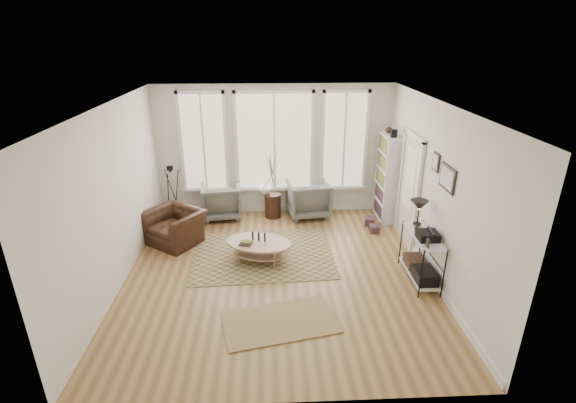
{
  "coord_description": "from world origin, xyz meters",
  "views": [
    {
      "loc": [
        -0.12,
        -6.26,
        3.92
      ],
      "look_at": [
        0.2,
        0.6,
        1.1
      ],
      "focal_mm": 26.0,
      "sensor_mm": 36.0,
      "label": 1
    }
  ],
  "objects_px": {
    "coffee_table": "(259,246)",
    "side_table": "(272,186)",
    "accent_chair": "(175,227)",
    "armchair_left": "(221,200)",
    "low_shelf": "(421,252)",
    "bookcase": "(387,178)",
    "armchair_right": "(308,198)"
  },
  "relations": [
    {
      "from": "armchair_right",
      "to": "accent_chair",
      "type": "distance_m",
      "value": 3.0
    },
    {
      "from": "accent_chair",
      "to": "armchair_left",
      "type": "bearing_deg",
      "value": 91.11
    },
    {
      "from": "bookcase",
      "to": "side_table",
      "type": "height_order",
      "value": "bookcase"
    },
    {
      "from": "armchair_left",
      "to": "side_table",
      "type": "xyz_separation_m",
      "value": [
        1.15,
        -0.05,
        0.34
      ]
    },
    {
      "from": "armchair_right",
      "to": "armchair_left",
      "type": "bearing_deg",
      "value": -8.81
    },
    {
      "from": "armchair_left",
      "to": "low_shelf",
      "type": "bearing_deg",
      "value": 135.75
    },
    {
      "from": "bookcase",
      "to": "armchair_right",
      "type": "xyz_separation_m",
      "value": [
        -1.7,
        0.22,
        -0.54
      ]
    },
    {
      "from": "coffee_table",
      "to": "side_table",
      "type": "relative_size",
      "value": 0.89
    },
    {
      "from": "armchair_left",
      "to": "armchair_right",
      "type": "xyz_separation_m",
      "value": [
        1.95,
        0.0,
        0.02
      ]
    },
    {
      "from": "bookcase",
      "to": "side_table",
      "type": "relative_size",
      "value": 1.35
    },
    {
      "from": "low_shelf",
      "to": "armchair_right",
      "type": "height_order",
      "value": "low_shelf"
    },
    {
      "from": "accent_chair",
      "to": "side_table",
      "type": "bearing_deg",
      "value": 65.34
    },
    {
      "from": "coffee_table",
      "to": "accent_chair",
      "type": "bearing_deg",
      "value": 154.0
    },
    {
      "from": "side_table",
      "to": "accent_chair",
      "type": "xyz_separation_m",
      "value": [
        -1.96,
        -1.13,
        -0.4
      ]
    },
    {
      "from": "low_shelf",
      "to": "coffee_table",
      "type": "distance_m",
      "value": 2.83
    },
    {
      "from": "coffee_table",
      "to": "side_table",
      "type": "height_order",
      "value": "side_table"
    },
    {
      "from": "armchair_left",
      "to": "side_table",
      "type": "bearing_deg",
      "value": 170.6
    },
    {
      "from": "armchair_right",
      "to": "side_table",
      "type": "xyz_separation_m",
      "value": [
        -0.79,
        -0.05,
        0.32
      ]
    },
    {
      "from": "low_shelf",
      "to": "side_table",
      "type": "height_order",
      "value": "side_table"
    },
    {
      "from": "low_shelf",
      "to": "accent_chair",
      "type": "relative_size",
      "value": 1.27
    },
    {
      "from": "bookcase",
      "to": "side_table",
      "type": "distance_m",
      "value": 2.51
    },
    {
      "from": "low_shelf",
      "to": "armchair_right",
      "type": "xyz_separation_m",
      "value": [
        -1.65,
        2.75,
        -0.1
      ]
    },
    {
      "from": "armchair_left",
      "to": "accent_chair",
      "type": "relative_size",
      "value": 0.85
    },
    {
      "from": "coffee_table",
      "to": "armchair_left",
      "type": "bearing_deg",
      "value": 113.55
    },
    {
      "from": "armchair_right",
      "to": "coffee_table",
      "type": "bearing_deg",
      "value": 52.94
    },
    {
      "from": "bookcase",
      "to": "accent_chair",
      "type": "distance_m",
      "value": 4.6
    },
    {
      "from": "bookcase",
      "to": "accent_chair",
      "type": "bearing_deg",
      "value": -167.86
    },
    {
      "from": "armchair_left",
      "to": "armchair_right",
      "type": "bearing_deg",
      "value": 173.12
    },
    {
      "from": "low_shelf",
      "to": "armchair_left",
      "type": "xyz_separation_m",
      "value": [
        -3.59,
        2.75,
        -0.12
      ]
    },
    {
      "from": "coffee_table",
      "to": "armchair_right",
      "type": "xyz_separation_m",
      "value": [
        1.07,
        2.0,
        0.12
      ]
    },
    {
      "from": "low_shelf",
      "to": "armchair_left",
      "type": "bearing_deg",
      "value": 142.63
    },
    {
      "from": "armchair_right",
      "to": "low_shelf",
      "type": "bearing_deg",
      "value": 112.16
    }
  ]
}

